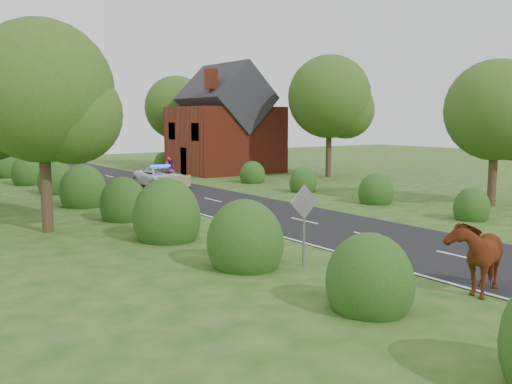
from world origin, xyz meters
TOP-DOWN VIEW (x-y plane):
  - ground at (0.00, 0.00)m, footprint 120.00×120.00m
  - road at (0.00, 15.00)m, footprint 6.00×70.00m
  - road_markings at (-1.60, 12.93)m, footprint 4.96×70.00m
  - hedgerow_left at (-6.51, 11.69)m, footprint 2.75×50.41m
  - hedgerow_right at (6.60, 11.21)m, footprint 2.10×45.78m
  - tree_left_a at (-9.75, 11.86)m, footprint 5.74×5.60m
  - tree_right_a at (11.23, 5.87)m, footprint 5.33×5.20m
  - tree_right_b at (14.29, 21.84)m, footprint 6.56×6.40m
  - tree_right_c at (9.27, 37.85)m, footprint 6.15×6.00m
  - road_sign at (-5.00, 2.00)m, footprint 1.06×0.08m
  - house at (9.49, 30.00)m, footprint 8.00×7.40m
  - cow at (-2.95, -2.53)m, footprint 2.62×2.04m
  - police_van at (0.27, 23.25)m, footprint 2.37×4.95m
  - pedestrian_red at (3.07, 27.80)m, footprint 0.60×0.40m
  - pedestrian_purple at (2.56, 26.49)m, footprint 0.98×0.92m

SIDE VIEW (x-z plane):
  - ground at x=0.00m, z-range 0.00..0.00m
  - road at x=0.00m, z-range 0.00..0.02m
  - road_markings at x=-1.60m, z-range 0.02..0.03m
  - hedgerow_right at x=6.60m, z-range -0.50..1.60m
  - police_van at x=0.27m, z-range -0.07..1.42m
  - hedgerow_left at x=-6.51m, z-range -0.75..2.25m
  - pedestrian_purple at x=2.56m, z-range 0.00..1.59m
  - cow at x=-2.95m, z-range 0.00..1.65m
  - pedestrian_red at x=3.07m, z-range 0.00..1.65m
  - road_sign at x=-5.00m, z-range 0.39..2.92m
  - house at x=9.49m, z-range -0.80..8.37m
  - tree_right_a at x=11.23m, z-range 0.96..8.52m
  - tree_left_a at x=-9.75m, z-range 1.15..9.53m
  - tree_right_c at x=9.27m, z-range 1.05..9.63m
  - tree_right_b at x=14.29m, z-range 1.24..10.64m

